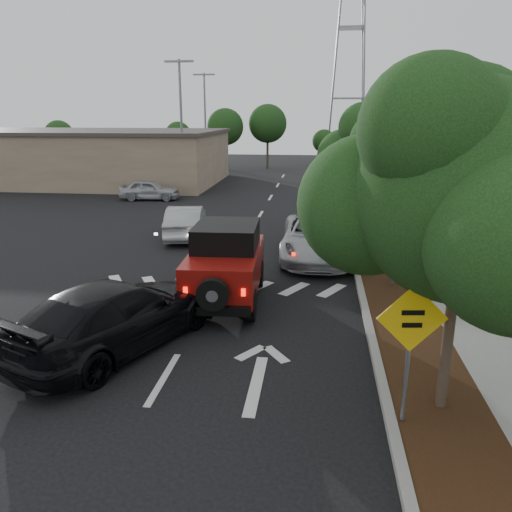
% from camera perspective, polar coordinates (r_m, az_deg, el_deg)
% --- Properties ---
extents(ground, '(120.00, 120.00, 0.00)m').
position_cam_1_polar(ground, '(11.17, -10.52, -13.60)').
color(ground, black).
rests_on(ground, ground).
extents(curb, '(0.20, 70.00, 0.15)m').
position_cam_1_polar(curb, '(21.94, 10.67, 1.50)').
color(curb, '#9E9B93').
rests_on(curb, ground).
extents(planting_strip, '(1.80, 70.00, 0.12)m').
position_cam_1_polar(planting_strip, '(22.03, 13.27, 1.37)').
color(planting_strip, black).
rests_on(planting_strip, ground).
extents(sidewalk, '(2.00, 70.00, 0.12)m').
position_cam_1_polar(sidewalk, '(22.32, 18.12, 1.18)').
color(sidewalk, gray).
rests_on(sidewalk, ground).
extents(hedge, '(0.80, 70.00, 0.80)m').
position_cam_1_polar(hedge, '(22.56, 21.68, 1.88)').
color(hedge, black).
rests_on(hedge, ground).
extents(commercial_building, '(22.00, 12.00, 4.00)m').
position_cam_1_polar(commercial_building, '(43.77, -19.22, 10.60)').
color(commercial_building, '#7D6956').
rests_on(commercial_building, ground).
extents(transmission_tower, '(7.00, 4.00, 28.00)m').
position_cam_1_polar(transmission_tower, '(57.55, 10.06, 10.32)').
color(transmission_tower, slate).
rests_on(transmission_tower, ground).
extents(street_tree_near, '(3.80, 3.80, 5.92)m').
position_cam_1_polar(street_tree_near, '(10.58, 20.24, -16.21)').
color(street_tree_near, black).
rests_on(street_tree_near, ground).
extents(street_tree_mid, '(3.20, 3.20, 5.32)m').
position_cam_1_polar(street_tree_mid, '(16.82, 15.11, -3.53)').
color(street_tree_mid, black).
rests_on(street_tree_mid, ground).
extents(street_tree_far, '(3.40, 3.40, 5.62)m').
position_cam_1_polar(street_tree_far, '(23.01, 13.01, 1.85)').
color(street_tree_far, black).
rests_on(street_tree_far, ground).
extents(light_pole_a, '(2.00, 0.22, 9.00)m').
position_cam_1_polar(light_pole_a, '(36.92, -8.21, 7.33)').
color(light_pole_a, slate).
rests_on(light_pole_a, ground).
extents(light_pole_b, '(2.00, 0.22, 9.00)m').
position_cam_1_polar(light_pole_b, '(48.71, -5.67, 9.49)').
color(light_pole_b, slate).
rests_on(light_pole_b, ground).
extents(red_jeep, '(2.18, 4.58, 2.30)m').
position_cam_1_polar(red_jeep, '(15.00, -3.40, -0.66)').
color(red_jeep, black).
rests_on(red_jeep, ground).
extents(silver_suv_ahead, '(2.82, 5.97, 1.65)m').
position_cam_1_polar(silver_suv_ahead, '(19.53, 7.05, 2.14)').
color(silver_suv_ahead, '#B2B6BA').
rests_on(silver_suv_ahead, ground).
extents(black_suv_oncoming, '(4.39, 6.13, 1.65)m').
position_cam_1_polar(black_suv_oncoming, '(12.44, -15.62, -6.52)').
color(black_suv_oncoming, black).
rests_on(black_suv_oncoming, ground).
extents(silver_sedan_oncoming, '(2.24, 4.62, 1.46)m').
position_cam_1_polar(silver_sedan_oncoming, '(22.91, -8.01, 3.92)').
color(silver_sedan_oncoming, '#A6A9AE').
rests_on(silver_sedan_oncoming, ground).
extents(parked_suv, '(3.96, 1.86, 1.31)m').
position_cam_1_polar(parked_suv, '(33.54, -12.07, 7.41)').
color(parked_suv, '#B0B2B8').
rests_on(parked_suv, ground).
extents(speed_hump_sign, '(1.21, 0.18, 2.60)m').
position_cam_1_polar(speed_hump_sign, '(9.04, 17.23, -8.70)').
color(speed_hump_sign, slate).
rests_on(speed_hump_sign, ground).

